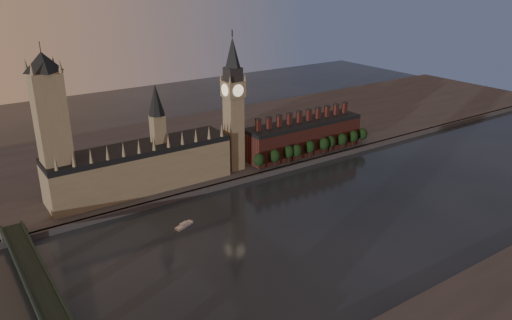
{
  "coord_description": "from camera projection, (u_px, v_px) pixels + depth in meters",
  "views": [
    {
      "loc": [
        -183.65,
        -201.94,
        150.97
      ],
      "look_at": [
        -7.03,
        55.0,
        31.97
      ],
      "focal_mm": 35.0,
      "sensor_mm": 36.0,
      "label": 1
    }
  ],
  "objects": [
    {
      "name": "chimney_block",
      "position": [
        303.0,
        136.0,
        427.18
      ],
      "size": [
        110.0,
        25.0,
        37.0
      ],
      "color": "brown",
      "rests_on": "north_bank"
    },
    {
      "name": "embankment_tree_5",
      "position": [
        324.0,
        144.0,
        421.57
      ],
      "size": [
        8.6,
        8.6,
        14.88
      ],
      "color": "black",
      "rests_on": "north_bank"
    },
    {
      "name": "palace_of_westminster",
      "position": [
        142.0,
        165.0,
        353.18
      ],
      "size": [
        130.0,
        30.3,
        74.0
      ],
      "color": "gray",
      "rests_on": "north_bank"
    },
    {
      "name": "north_bank",
      "position": [
        184.0,
        149.0,
        442.87
      ],
      "size": [
        900.0,
        182.0,
        4.0
      ],
      "color": "#444449",
      "rests_on": "ground"
    },
    {
      "name": "embankment_tree_6",
      "position": [
        330.0,
        142.0,
        426.81
      ],
      "size": [
        8.6,
        8.6,
        14.88
      ],
      "color": "black",
      "rests_on": "north_bank"
    },
    {
      "name": "embankment_tree_9",
      "position": [
        363.0,
        134.0,
        446.78
      ],
      "size": [
        8.6,
        8.6,
        14.88
      ],
      "color": "black",
      "rests_on": "north_bank"
    },
    {
      "name": "big_ben",
      "position": [
        233.0,
        103.0,
        376.22
      ],
      "size": [
        15.0,
        15.0,
        107.0
      ],
      "color": "gray",
      "rests_on": "north_bank"
    },
    {
      "name": "embankment_tree_1",
      "position": [
        275.0,
        156.0,
        394.21
      ],
      "size": [
        8.6,
        8.6,
        14.88
      ],
      "color": "black",
      "rests_on": "north_bank"
    },
    {
      "name": "embankment_tree_0",
      "position": [
        259.0,
        160.0,
        385.65
      ],
      "size": [
        8.6,
        8.6,
        14.88
      ],
      "color": "black",
      "rests_on": "north_bank"
    },
    {
      "name": "embankment_tree_3",
      "position": [
        297.0,
        151.0,
        405.4
      ],
      "size": [
        8.6,
        8.6,
        14.88
      ],
      "color": "black",
      "rests_on": "north_bank"
    },
    {
      "name": "victoria_tower",
      "position": [
        52.0,
        128.0,
        310.47
      ],
      "size": [
        24.0,
        24.0,
        108.0
      ],
      "color": "gray",
      "rests_on": "north_bank"
    },
    {
      "name": "embankment_tree_2",
      "position": [
        289.0,
        152.0,
        403.03
      ],
      "size": [
        8.6,
        8.6,
        14.88
      ],
      "color": "black",
      "rests_on": "north_bank"
    },
    {
      "name": "embankment_tree_4",
      "position": [
        310.0,
        147.0,
        414.31
      ],
      "size": [
        8.6,
        8.6,
        14.88
      ],
      "color": "black",
      "rests_on": "north_bank"
    },
    {
      "name": "westminster_bridge",
      "position": [
        54.0,
        318.0,
        219.74
      ],
      "size": [
        14.0,
        200.0,
        11.55
      ],
      "color": "black",
      "rests_on": "ground"
    },
    {
      "name": "embankment_tree_7",
      "position": [
        342.0,
        139.0,
        432.54
      ],
      "size": [
        8.6,
        8.6,
        14.88
      ],
      "color": "black",
      "rests_on": "north_bank"
    },
    {
      "name": "embankment_tree_8",
      "position": [
        353.0,
        136.0,
        440.43
      ],
      "size": [
        8.6,
        8.6,
        14.88
      ],
      "color": "black",
      "rests_on": "north_bank"
    },
    {
      "name": "river_boat",
      "position": [
        184.0,
        225.0,
        313.18
      ],
      "size": [
        13.78,
        8.54,
        2.67
      ],
      "rotation": [
        0.0,
        0.0,
        0.39
      ],
      "color": "silver",
      "rests_on": "ground"
    },
    {
      "name": "ground",
      "position": [
        316.0,
        232.0,
        306.5
      ],
      "size": [
        900.0,
        900.0,
        0.0
      ],
      "primitive_type": "plane",
      "color": "black",
      "rests_on": "ground"
    }
  ]
}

